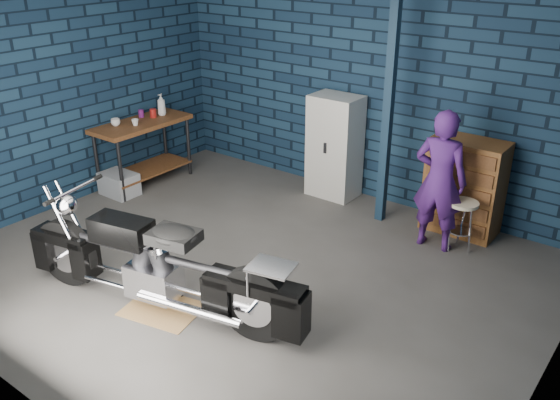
# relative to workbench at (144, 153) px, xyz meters

# --- Properties ---
(ground) EXTENTS (6.00, 6.00, 0.00)m
(ground) POSITION_rel_workbench_xyz_m (2.68, -0.96, -0.46)
(ground) COLOR #4D4B48
(ground) RESTS_ON ground
(room_walls) EXTENTS (6.02, 5.01, 2.71)m
(room_walls) POSITION_rel_workbench_xyz_m (2.68, -0.41, 1.45)
(room_walls) COLOR #0F2033
(room_walls) RESTS_ON ground
(support_post) EXTENTS (0.10, 0.10, 2.70)m
(support_post) POSITION_rel_workbench_xyz_m (3.23, 0.99, 0.90)
(support_post) COLOR #12263A
(support_post) RESTS_ON ground
(workbench) EXTENTS (0.60, 1.40, 0.91)m
(workbench) POSITION_rel_workbench_xyz_m (0.00, 0.00, 0.00)
(workbench) COLOR brown
(workbench) RESTS_ON ground
(drip_mat) EXTENTS (0.81, 0.67, 0.01)m
(drip_mat) POSITION_rel_workbench_xyz_m (2.52, -2.02, -0.45)
(drip_mat) COLOR olive
(drip_mat) RESTS_ON ground
(motorcycle) EXTENTS (2.61, 1.20, 1.11)m
(motorcycle) POSITION_rel_workbench_xyz_m (2.52, -2.02, 0.10)
(motorcycle) COLOR black
(motorcycle) RESTS_ON ground
(person) EXTENTS (0.62, 0.43, 1.61)m
(person) POSITION_rel_workbench_xyz_m (4.04, 0.74, 0.35)
(person) COLOR #491D6E
(person) RESTS_ON ground
(storage_bin) EXTENTS (0.50, 0.35, 0.31)m
(storage_bin) POSITION_rel_workbench_xyz_m (0.02, -0.50, -0.30)
(storage_bin) COLOR #919499
(storage_bin) RESTS_ON ground
(locker) EXTENTS (0.64, 0.46, 1.38)m
(locker) POSITION_rel_workbench_xyz_m (2.34, 1.27, 0.23)
(locker) COLOR silver
(locker) RESTS_ON ground
(tool_chest) EXTENTS (0.85, 0.47, 1.14)m
(tool_chest) POSITION_rel_workbench_xyz_m (4.14, 1.27, 0.11)
(tool_chest) COLOR brown
(tool_chest) RESTS_ON ground
(shop_stool) EXTENTS (0.40, 0.40, 0.59)m
(shop_stool) POSITION_rel_workbench_xyz_m (4.32, 0.82, -0.16)
(shop_stool) COLOR beige
(shop_stool) RESTS_ON ground
(cup_a) EXTENTS (0.16, 0.16, 0.10)m
(cup_a) POSITION_rel_workbench_xyz_m (-0.12, -0.33, 0.50)
(cup_a) COLOR beige
(cup_a) RESTS_ON workbench
(cup_b) EXTENTS (0.12, 0.12, 0.09)m
(cup_b) POSITION_rel_workbench_xyz_m (0.08, -0.16, 0.50)
(cup_b) COLOR beige
(cup_b) RESTS_ON workbench
(mug_purple) EXTENTS (0.08, 0.08, 0.11)m
(mug_purple) POSITION_rel_workbench_xyz_m (-0.17, 0.15, 0.51)
(mug_purple) COLOR #691B6D
(mug_purple) RESTS_ON workbench
(mug_red) EXTENTS (0.11, 0.11, 0.12)m
(mug_red) POSITION_rel_workbench_xyz_m (-0.02, 0.25, 0.52)
(mug_red) COLOR #9F1A15
(mug_red) RESTS_ON workbench
(bottle) EXTENTS (0.13, 0.13, 0.30)m
(bottle) POSITION_rel_workbench_xyz_m (-0.02, 0.40, 0.61)
(bottle) COLOR #919499
(bottle) RESTS_ON workbench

